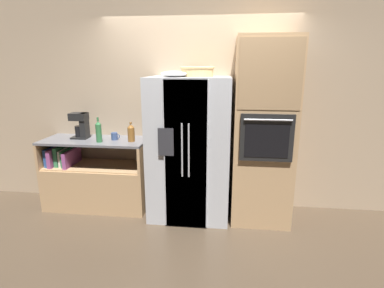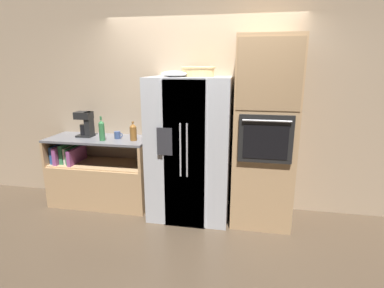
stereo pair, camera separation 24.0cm
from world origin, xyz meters
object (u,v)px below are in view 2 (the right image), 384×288
object	(u,v)px
wicker_basket	(198,71)
coffee_maker	(86,123)
mug	(118,135)
bottle_short	(133,132)
fruit_bowl	(174,74)
refrigerator	(190,149)
bottle_tall	(102,130)
wall_oven	(264,134)

from	to	relation	value
wicker_basket	coffee_maker	xyz separation A→B (m)	(-1.55, 0.05, -0.69)
mug	bottle_short	bearing A→B (deg)	-13.71
fruit_bowl	bottle_short	distance (m)	0.95
refrigerator	bottle_tall	distance (m)	1.17
wall_oven	mug	world-z (taller)	wall_oven
wicker_basket	coffee_maker	world-z (taller)	wicker_basket
refrigerator	wicker_basket	size ratio (longest dim) A/B	4.38
wicker_basket	fruit_bowl	bearing A→B (deg)	-151.08
bottle_tall	coffee_maker	size ratio (longest dim) A/B	0.93
bottle_short	mug	world-z (taller)	bottle_short
fruit_bowl	coffee_maker	bearing A→B (deg)	171.60
refrigerator	coffee_maker	distance (m)	1.49
wicker_basket	bottle_short	world-z (taller)	wicker_basket
wall_oven	bottle_tall	bearing A→B (deg)	-177.95
bottle_short	coffee_maker	xyz separation A→B (m)	(-0.71, 0.08, 0.08)
wicker_basket	bottle_tall	xyz separation A→B (m)	(-1.24, -0.12, -0.74)
wicker_basket	fruit_bowl	size ratio (longest dim) A/B	1.31
fruit_bowl	coffee_maker	size ratio (longest dim) A/B	0.90
refrigerator	coffee_maker	size ratio (longest dim) A/B	5.16
bottle_short	mug	size ratio (longest dim) A/B	2.12
refrigerator	mug	world-z (taller)	refrigerator
wall_oven	coffee_maker	size ratio (longest dim) A/B	6.47
wall_oven	mug	xyz separation A→B (m)	(-1.89, 0.07, -0.11)
wall_oven	bottle_tall	distance (m)	2.04
wall_oven	coffee_maker	bearing A→B (deg)	177.69
fruit_bowl	coffee_maker	distance (m)	1.46
wall_oven	wicker_basket	distance (m)	1.08
wicker_basket	bottle_short	xyz separation A→B (m)	(-0.85, -0.03, -0.77)
bottle_tall	bottle_short	world-z (taller)	bottle_tall
refrigerator	mug	bearing A→B (deg)	174.33
bottle_tall	mug	distance (m)	0.23
bottle_tall	refrigerator	bearing A→B (deg)	2.34
wall_oven	coffee_maker	distance (m)	2.36
bottle_tall	coffee_maker	xyz separation A→B (m)	(-0.31, 0.17, 0.05)
fruit_bowl	mug	xyz separation A→B (m)	(-0.83, 0.17, -0.80)
wall_oven	bottle_short	world-z (taller)	wall_oven
wicker_basket	fruit_bowl	distance (m)	0.30
bottle_tall	mug	bearing A→B (deg)	44.85
refrigerator	wall_oven	size ratio (longest dim) A/B	0.80
wicker_basket	bottle_short	distance (m)	1.14
fruit_bowl	wicker_basket	bearing A→B (deg)	28.92
refrigerator	fruit_bowl	size ratio (longest dim) A/B	5.73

